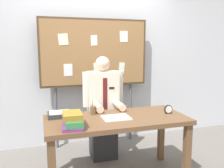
# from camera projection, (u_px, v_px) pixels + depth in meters

# --- Properties ---
(back_wall) EXTENTS (6.40, 0.08, 2.70)m
(back_wall) POSITION_uv_depth(u_px,v_px,m) (92.00, 57.00, 3.70)
(back_wall) COLOR silver
(back_wall) RESTS_ON ground_plane
(desk) EXTENTS (1.57, 0.71, 0.74)m
(desk) POSITION_uv_depth(u_px,v_px,m) (117.00, 126.00, 2.62)
(desk) COLOR brown
(desk) RESTS_ON ground_plane
(person) EXTENTS (0.55, 0.56, 1.39)m
(person) POSITION_uv_depth(u_px,v_px,m) (103.00, 112.00, 3.18)
(person) COLOR #2D2D33
(person) RESTS_ON ground_plane
(bulletin_board) EXTENTS (1.62, 0.09, 1.93)m
(bulletin_board) POSITION_uv_depth(u_px,v_px,m) (95.00, 54.00, 3.50)
(bulletin_board) COLOR #4C3823
(bulletin_board) RESTS_ON ground_plane
(book_stack) EXTENTS (0.23, 0.31, 0.15)m
(book_stack) POSITION_uv_depth(u_px,v_px,m) (73.00, 120.00, 2.28)
(book_stack) COLOR #72337F
(book_stack) RESTS_ON desk
(open_notebook) EXTENTS (0.30, 0.23, 0.01)m
(open_notebook) POSITION_uv_depth(u_px,v_px,m) (116.00, 118.00, 2.58)
(open_notebook) COLOR white
(open_notebook) RESTS_ON desk
(desk_clock) EXTENTS (0.10, 0.04, 0.10)m
(desk_clock) POSITION_uv_depth(u_px,v_px,m) (168.00, 110.00, 2.76)
(desk_clock) COLOR black
(desk_clock) RESTS_ON desk
(pen_holder) EXTENTS (0.07, 0.07, 0.16)m
(pen_holder) POSITION_uv_depth(u_px,v_px,m) (93.00, 110.00, 2.73)
(pen_holder) COLOR brown
(pen_holder) RESTS_ON desk
(paper_tray) EXTENTS (0.26, 0.20, 0.06)m
(paper_tray) POSITION_uv_depth(u_px,v_px,m) (60.00, 114.00, 2.63)
(paper_tray) COLOR #333338
(paper_tray) RESTS_ON desk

